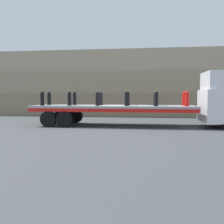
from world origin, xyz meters
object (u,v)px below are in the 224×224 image
at_px(flatbed_trailer, 101,109).
at_px(fire_hydrant_black_near_2, 98,99).
at_px(fire_hydrant_black_far_3, 128,99).
at_px(fire_hydrant_red_near_5, 187,99).
at_px(fire_hydrant_black_near_4, 156,99).
at_px(fire_hydrant_black_near_0, 42,99).
at_px(fire_hydrant_black_near_1, 69,99).
at_px(fire_hydrant_black_far_0, 49,98).
at_px(fire_hydrant_red_far_5, 184,99).
at_px(fire_hydrant_black_near_3, 126,99).
at_px(fire_hydrant_black_far_2, 101,99).
at_px(fire_hydrant_black_far_1, 75,98).
at_px(fire_hydrant_black_far_4, 155,99).

height_order(flatbed_trailer, fire_hydrant_black_near_2, fire_hydrant_black_near_2).
height_order(fire_hydrant_black_far_3, fire_hydrant_red_near_5, same).
xyz_separation_m(fire_hydrant_black_near_2, fire_hydrant_black_near_4, (3.37, 0.00, 0.00)).
height_order(fire_hydrant_black_near_0, fire_hydrant_black_near_1, same).
height_order(fire_hydrant_black_far_0, fire_hydrant_red_far_5, same).
height_order(fire_hydrant_black_near_3, fire_hydrant_black_near_4, same).
relative_size(fire_hydrant_black_near_2, fire_hydrant_black_near_4, 1.00).
bearing_deg(flatbed_trailer, fire_hydrant_black_near_3, -19.06).
bearing_deg(flatbed_trailer, fire_hydrant_black_far_0, 171.15).
bearing_deg(fire_hydrant_black_near_2, fire_hydrant_black_far_2, 90.00).
height_order(fire_hydrant_black_near_3, fire_hydrant_red_near_5, same).
xyz_separation_m(fire_hydrant_black_near_0, fire_hydrant_black_near_2, (3.37, 0.00, 0.00)).
bearing_deg(fire_hydrant_red_near_5, fire_hydrant_black_near_3, 180.00).
xyz_separation_m(fire_hydrant_black_near_0, fire_hydrant_black_far_3, (5.05, 1.08, 0.00)).
bearing_deg(fire_hydrant_black_far_0, fire_hydrant_red_far_5, 0.00).
bearing_deg(fire_hydrant_black_near_3, fire_hydrant_black_near_1, 180.00).
relative_size(fire_hydrant_black_far_1, fire_hydrant_black_near_4, 1.00).
xyz_separation_m(fire_hydrant_black_far_1, fire_hydrant_black_near_4, (5.05, -1.08, 0.00)).
xyz_separation_m(fire_hydrant_black_far_3, fire_hydrant_black_near_4, (1.68, -1.08, 0.00)).
bearing_deg(flatbed_trailer, fire_hydrant_black_near_0, -171.15).
distance_m(fire_hydrant_black_far_3, fire_hydrant_black_far_4, 1.68).
xyz_separation_m(flatbed_trailer, fire_hydrant_black_far_2, (-0.11, 0.54, 0.65)).
bearing_deg(fire_hydrant_black_near_0, fire_hydrant_black_far_3, 12.11).
height_order(fire_hydrant_black_near_0, fire_hydrant_red_near_5, same).
xyz_separation_m(fire_hydrant_black_far_1, fire_hydrant_black_far_4, (5.05, 0.00, 0.00)).
relative_size(fire_hydrant_black_near_0, fire_hydrant_black_far_1, 1.00).
xyz_separation_m(flatbed_trailer, fire_hydrant_black_far_3, (1.57, 0.54, 0.65)).
distance_m(fire_hydrant_black_far_1, fire_hydrant_black_far_3, 3.37).
xyz_separation_m(fire_hydrant_black_near_1, fire_hydrant_red_far_5, (6.73, 1.08, 0.00)).
bearing_deg(fire_hydrant_black_near_1, fire_hydrant_black_far_1, 90.00).
xyz_separation_m(fire_hydrant_black_near_0, fire_hydrant_black_near_3, (5.05, 0.00, 0.00)).
relative_size(fire_hydrant_black_near_2, fire_hydrant_black_near_3, 1.00).
distance_m(flatbed_trailer, fire_hydrant_black_far_4, 3.36).
distance_m(fire_hydrant_black_near_1, fire_hydrant_black_far_1, 1.08).
bearing_deg(fire_hydrant_black_far_2, fire_hydrant_black_far_1, 180.00).
height_order(fire_hydrant_black_far_2, fire_hydrant_black_far_3, same).
distance_m(fire_hydrant_black_far_2, fire_hydrant_black_near_3, 2.00).
relative_size(fire_hydrant_black_near_3, fire_hydrant_black_near_4, 1.00).
bearing_deg(flatbed_trailer, fire_hydrant_black_near_2, -101.97).
bearing_deg(fire_hydrant_black_far_3, fire_hydrant_black_near_3, -90.00).
distance_m(fire_hydrant_black_near_1, fire_hydrant_black_far_2, 2.00).
relative_size(fire_hydrant_black_far_1, fire_hydrant_red_far_5, 1.00).
xyz_separation_m(fire_hydrant_black_far_0, fire_hydrant_red_far_5, (8.42, 0.00, 0.00)).
distance_m(fire_hydrant_black_near_3, fire_hydrant_black_near_4, 1.68).
xyz_separation_m(fire_hydrant_black_near_2, fire_hydrant_black_far_3, (1.68, 1.08, 0.00)).
relative_size(fire_hydrant_black_far_0, fire_hydrant_black_near_1, 1.00).
relative_size(fire_hydrant_black_far_0, fire_hydrant_red_near_5, 1.00).
bearing_deg(fire_hydrant_red_far_5, flatbed_trailer, -173.73).
bearing_deg(fire_hydrant_black_far_4, fire_hydrant_black_near_4, -90.00).
xyz_separation_m(flatbed_trailer, fire_hydrant_black_far_0, (-3.48, 0.54, 0.65)).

